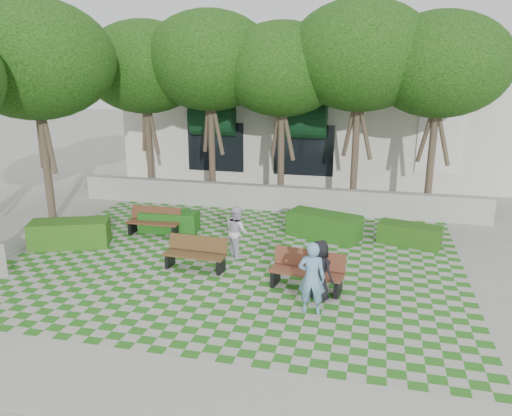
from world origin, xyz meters
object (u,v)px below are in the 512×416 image
(bench_west, at_px, (154,222))
(hedge_west, at_px, (70,234))
(hedge_midleft, at_px, (169,221))
(bench_mid, at_px, (196,254))
(person_white, at_px, (237,232))
(hedge_midright, at_px, (324,226))
(bench_east, at_px, (307,271))
(person_blue, at_px, (312,278))
(person_dark, at_px, (319,270))
(hedge_east, at_px, (410,235))

(bench_west, xyz_separation_m, hedge_west, (-1.95, -1.57, -0.03))
(bench_west, relative_size, hedge_midleft, 0.89)
(bench_mid, relative_size, hedge_west, 0.74)
(person_white, bearing_deg, hedge_midleft, 18.36)
(hedge_midright, height_order, hedge_west, hedge_west)
(bench_east, relative_size, hedge_midleft, 0.98)
(bench_east, bearing_deg, hedge_west, 179.04)
(bench_mid, xyz_separation_m, hedge_west, (-4.17, 0.72, -0.02))
(person_blue, bearing_deg, person_dark, -99.70)
(hedge_east, height_order, person_white, person_white)
(bench_east, xyz_separation_m, person_blue, (0.25, -1.17, 0.36))
(hedge_east, height_order, person_blue, person_blue)
(hedge_east, distance_m, person_blue, 5.44)
(hedge_east, distance_m, hedge_midleft, 7.42)
(bench_mid, xyz_separation_m, person_white, (0.80, 1.11, 0.31))
(bench_east, height_order, bench_west, bench_east)
(bench_mid, distance_m, person_blue, 3.68)
(bench_mid, xyz_separation_m, hedge_midright, (2.96, 3.25, -0.02))
(hedge_east, bearing_deg, hedge_midleft, -176.01)
(bench_mid, bearing_deg, bench_west, 137.22)
(hedge_west, xyz_separation_m, person_blue, (7.41, -2.43, 0.42))
(bench_mid, relative_size, bench_west, 1.00)
(person_white, bearing_deg, hedge_east, -106.91)
(person_white, bearing_deg, hedge_west, 53.25)
(bench_east, xyz_separation_m, hedge_midleft, (-4.89, 3.23, -0.12))
(bench_mid, relative_size, hedge_east, 0.92)
(bench_east, xyz_separation_m, person_dark, (0.33, -0.48, 0.26))
(bench_west, bearing_deg, bench_east, -28.81)
(hedge_midright, bearing_deg, hedge_east, -0.77)
(hedge_midright, distance_m, person_dark, 4.28)
(hedge_midright, xyz_separation_m, hedge_west, (-7.14, -2.53, 0.00))
(hedge_midright, xyz_separation_m, person_blue, (0.27, -4.95, 0.42))
(hedge_west, relative_size, person_dark, 1.58)
(hedge_midleft, xyz_separation_m, person_white, (2.71, -1.60, 0.40))
(bench_east, height_order, bench_mid, bench_east)
(bench_east, distance_m, hedge_midright, 3.78)
(bench_mid, bearing_deg, person_dark, -13.76)
(hedge_west, height_order, person_dark, person_dark)
(hedge_midright, bearing_deg, person_dark, -85.18)
(bench_east, xyz_separation_m, bench_mid, (-2.99, 0.53, -0.03))
(hedge_east, relative_size, person_white, 1.23)
(hedge_east, relative_size, hedge_west, 0.80)
(hedge_midright, bearing_deg, bench_west, -169.58)
(hedge_midright, distance_m, person_white, 3.06)
(person_dark, distance_m, person_white, 3.29)
(bench_mid, distance_m, person_white, 1.40)
(bench_mid, bearing_deg, hedge_midleft, 128.28)
(bench_west, distance_m, hedge_west, 2.50)
(hedge_west, xyz_separation_m, person_white, (4.98, 0.38, 0.33))
(bench_east, relative_size, hedge_east, 1.02)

